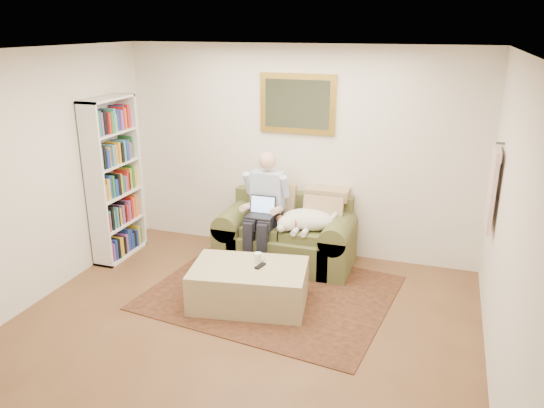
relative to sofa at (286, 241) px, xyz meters
The scene contains 12 objects.
room_shell 1.98m from the sofa, 89.29° to the right, with size 4.51×5.00×2.61m.
rug 0.87m from the sofa, 84.42° to the right, with size 2.52×2.02×0.01m, color black.
sofa is the anchor object (origin of this frame).
seated_man 0.50m from the sofa, 148.55° to the right, with size 0.54×0.77×1.37m, color #8CA2D8, non-canonical shape.
laptop 0.55m from the sofa, 138.98° to the right, with size 0.32×0.25×0.23m.
sleeping_dog 0.46m from the sofa, 15.74° to the right, with size 0.67×0.42×0.25m, color white, non-canonical shape.
ottoman 1.13m from the sofa, 93.07° to the right, with size 1.18×0.75×0.43m, color tan.
coffee_mug 1.00m from the sofa, 90.88° to the right, with size 0.08×0.08×0.10m, color white.
tv_remote 1.09m from the sofa, 87.40° to the right, with size 0.05×0.15×0.02m, color black.
bookshelf 2.25m from the sofa, 167.73° to the right, with size 0.28×0.80×2.00m, color white, non-canonical shape.
wall_mirror 1.67m from the sofa, 90.00° to the left, with size 0.94×0.04×0.72m.
hanging_shirt 2.50m from the sofa, 11.55° to the right, with size 0.06×0.52×0.90m, color beige, non-canonical shape.
Camera 1 is at (1.71, -3.72, 2.81)m, focal length 35.00 mm.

